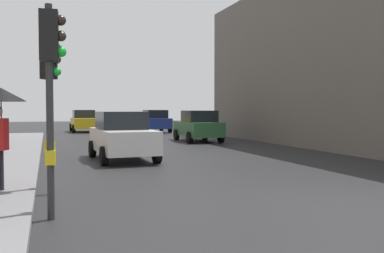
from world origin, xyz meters
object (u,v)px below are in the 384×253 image
at_px(traffic_light_near_left, 51,72).
at_px(car_yellow_taxi, 84,121).
at_px(pedestrian_with_umbrella, 0,110).
at_px(car_blue_van, 155,121).
at_px(traffic_light_near_right, 50,85).
at_px(car_green_estate, 198,126).
at_px(car_white_compact, 122,136).

height_order(traffic_light_near_left, car_yellow_taxi, traffic_light_near_left).
height_order(traffic_light_near_left, pedestrian_with_umbrella, traffic_light_near_left).
bearing_deg(car_blue_van, pedestrian_with_umbrella, -110.22).
bearing_deg(traffic_light_near_right, car_yellow_taxi, 84.13).
xyz_separation_m(car_green_estate, pedestrian_with_umbrella, (-9.12, -14.07, 0.96)).
distance_m(car_blue_van, car_white_compact, 19.23).
bearing_deg(traffic_light_near_right, pedestrian_with_umbrella, -171.06).
distance_m(traffic_light_near_right, car_green_estate, 16.19).
distance_m(traffic_light_near_right, car_white_compact, 6.74).
height_order(car_green_estate, car_blue_van, same).
xyz_separation_m(traffic_light_near_right, pedestrian_with_umbrella, (-1.00, -0.16, -0.54)).
height_order(traffic_light_near_right, car_green_estate, traffic_light_near_right).
relative_size(traffic_light_near_left, car_green_estate, 0.85).
relative_size(traffic_light_near_right, car_green_estate, 0.82).
height_order(car_green_estate, pedestrian_with_umbrella, pedestrian_with_umbrella).
bearing_deg(traffic_light_near_right, car_green_estate, 59.72).
bearing_deg(traffic_light_near_left, car_blue_van, 73.23).
bearing_deg(car_green_estate, car_yellow_taxi, 113.15).
distance_m(traffic_light_near_right, pedestrian_with_umbrella, 1.14).
height_order(car_green_estate, car_yellow_taxi, same).
height_order(traffic_light_near_left, car_blue_van, traffic_light_near_left).
distance_m(car_green_estate, car_blue_van, 10.56).
height_order(traffic_light_near_right, traffic_light_near_left, traffic_light_near_left).
relative_size(car_green_estate, car_white_compact, 0.99).
relative_size(traffic_light_near_left, car_blue_van, 0.85).
relative_size(traffic_light_near_right, traffic_light_near_left, 0.96).
relative_size(traffic_light_near_right, car_blue_van, 0.82).
xyz_separation_m(car_blue_van, pedestrian_with_umbrella, (-9.07, -24.64, 0.96)).
distance_m(traffic_light_near_right, car_yellow_taxi, 26.73).
bearing_deg(traffic_light_near_right, car_white_compact, 67.36).
xyz_separation_m(car_green_estate, car_yellow_taxi, (-5.40, 12.63, 0.00)).
bearing_deg(car_blue_van, car_green_estate, -89.74).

